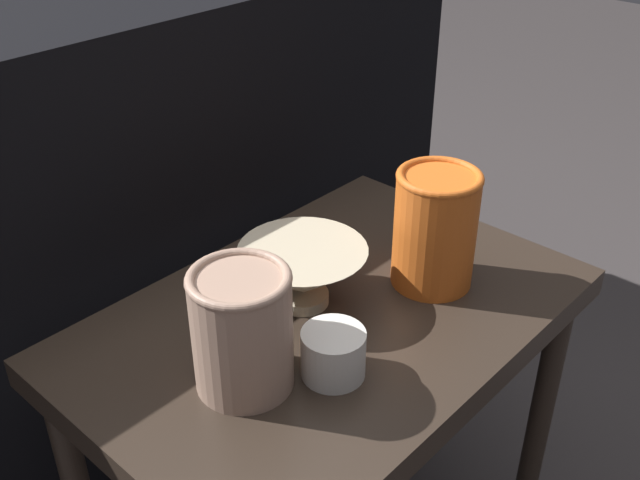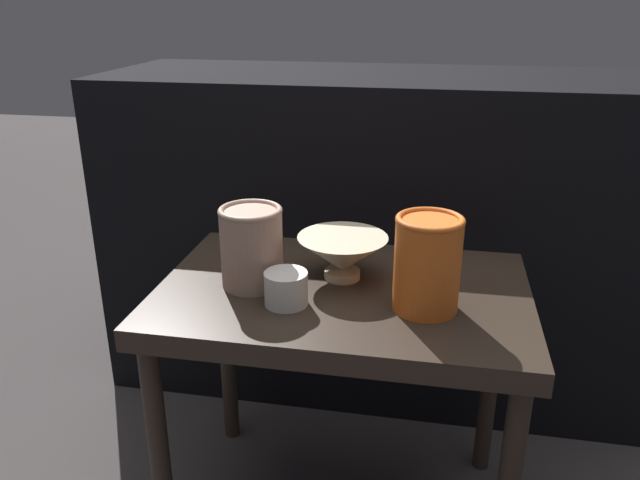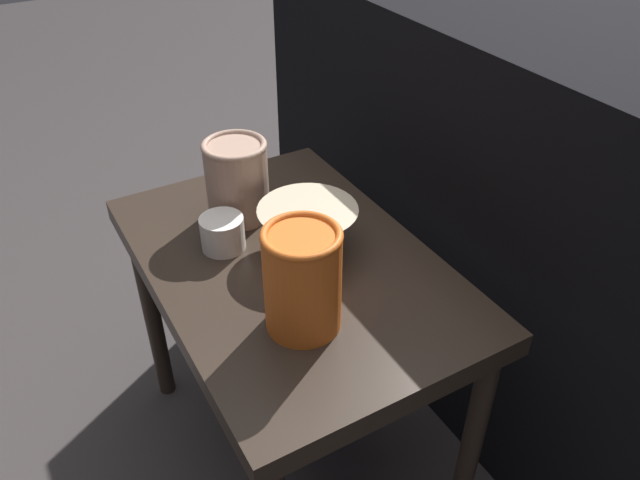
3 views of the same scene
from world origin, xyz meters
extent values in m
cube|color=#2D231C|center=(0.00, 0.00, 0.50)|extent=(0.67, 0.44, 0.04)
cylinder|color=#2D231C|center=(-0.30, -0.19, 0.24)|extent=(0.04, 0.04, 0.48)
cylinder|color=#2D231C|center=(-0.30, 0.19, 0.24)|extent=(0.04, 0.04, 0.48)
cylinder|color=#2D231C|center=(0.30, 0.19, 0.24)|extent=(0.04, 0.04, 0.48)
cube|color=black|center=(0.00, 0.57, 0.42)|extent=(1.37, 0.50, 0.83)
cylinder|color=#C1B293|center=(-0.01, 0.04, 0.53)|extent=(0.07, 0.07, 0.02)
cone|color=#C1B293|center=(-0.01, 0.04, 0.57)|extent=(0.17, 0.17, 0.07)
cylinder|color=tan|center=(-0.16, -0.02, 0.59)|extent=(0.11, 0.11, 0.14)
torus|color=tan|center=(-0.16, -0.02, 0.66)|extent=(0.11, 0.11, 0.01)
cylinder|color=orange|center=(0.15, -0.05, 0.60)|extent=(0.11, 0.11, 0.16)
torus|color=orange|center=(0.15, -0.05, 0.68)|extent=(0.11, 0.11, 0.01)
cylinder|color=silver|center=(-0.09, -0.08, 0.55)|extent=(0.07, 0.07, 0.06)
camera|label=1|loc=(-0.58, -0.52, 1.10)|focal=42.00mm
camera|label=2|loc=(0.15, -1.01, 1.01)|focal=35.00mm
camera|label=3|loc=(0.74, -0.37, 1.16)|focal=35.00mm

